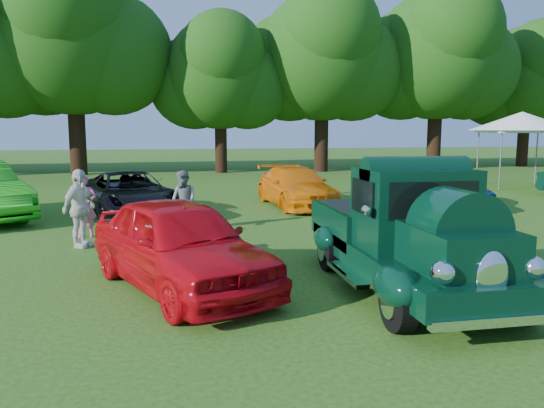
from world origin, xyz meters
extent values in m
plane|color=#224D12|center=(0.00, 0.00, 0.00)|extent=(120.00, 120.00, 0.00)
cylinder|color=black|center=(-0.04, -2.22, 0.40)|extent=(0.24, 0.80, 0.80)
cylinder|color=black|center=(1.75, -2.22, 0.40)|extent=(0.24, 0.80, 0.80)
cylinder|color=black|center=(-0.04, 0.85, 0.40)|extent=(0.24, 0.80, 0.80)
cylinder|color=black|center=(1.75, 0.85, 0.40)|extent=(0.24, 0.80, 0.80)
cube|color=black|center=(0.85, -0.60, 0.56)|extent=(1.86, 4.85, 0.37)
cube|color=black|center=(0.85, -2.06, 0.99)|extent=(1.19, 1.56, 0.67)
cube|color=black|center=(0.85, -0.75, 1.36)|extent=(1.68, 1.24, 1.29)
cube|color=black|center=(0.85, -1.34, 1.59)|extent=(1.40, 0.06, 0.56)
cube|color=black|center=(0.85, 0.87, 0.86)|extent=(1.86, 2.21, 0.63)
cube|color=black|center=(0.85, 0.87, 1.16)|extent=(1.60, 1.94, 0.05)
ellipsoid|color=black|center=(-0.07, -2.22, 0.60)|extent=(0.53, 0.93, 0.53)
ellipsoid|color=black|center=(1.78, -2.22, 0.60)|extent=(0.53, 0.93, 0.53)
ellipsoid|color=black|center=(-0.11, 0.85, 0.59)|extent=(0.41, 0.78, 0.45)
ellipsoid|color=black|center=(1.81, 0.85, 0.59)|extent=(0.41, 0.78, 0.45)
ellipsoid|color=white|center=(0.85, -2.87, 0.86)|extent=(0.44, 0.13, 0.64)
sphere|color=white|center=(0.25, -2.79, 0.93)|extent=(0.30, 0.30, 0.30)
sphere|color=white|center=(1.46, -2.79, 0.93)|extent=(0.30, 0.30, 0.30)
cube|color=white|center=(0.85, -3.03, 0.37)|extent=(1.75, 0.12, 0.12)
cube|color=white|center=(0.85, 1.98, 0.43)|extent=(1.75, 0.12, 0.12)
imported|color=#BF0810|center=(-2.79, 0.22, 0.75)|extent=(3.43, 4.75, 1.50)
imported|color=black|center=(-4.13, 7.82, 0.67)|extent=(3.55, 5.27, 1.34)
imported|color=orange|center=(1.26, 8.96, 0.66)|extent=(2.22, 4.69, 1.32)
imported|color=navy|center=(6.30, 7.72, 0.68)|extent=(2.09, 4.17, 1.37)
imported|color=#D15682|center=(-4.97, 4.86, 0.77)|extent=(0.59, 0.42, 1.53)
imported|color=gray|center=(-2.60, 5.25, 0.78)|extent=(0.93, 0.96, 1.56)
imported|color=silver|center=(-4.91, 3.71, 0.87)|extent=(0.86, 1.10, 1.75)
cube|color=white|center=(12.50, 12.86, 2.49)|extent=(3.65, 3.65, 0.12)
cone|color=white|center=(12.50, 12.86, 2.95)|extent=(5.35, 5.35, 0.81)
cylinder|color=slate|center=(10.86, 11.82, 1.22)|extent=(0.06, 0.06, 2.44)
cylinder|color=slate|center=(11.47, 14.50, 1.22)|extent=(0.06, 0.06, 2.44)
cylinder|color=slate|center=(14.14, 13.89, 1.22)|extent=(0.06, 0.06, 2.44)
cylinder|color=black|center=(-8.02, 23.29, 2.30)|extent=(0.92, 0.92, 4.60)
sphere|color=#18410E|center=(-8.02, 23.29, 7.54)|extent=(8.40, 8.40, 8.40)
cylinder|color=black|center=(0.09, 23.20, 1.76)|extent=(0.70, 0.70, 3.52)
sphere|color=#18410E|center=(0.09, 23.20, 5.77)|extent=(6.44, 6.44, 6.44)
cylinder|color=black|center=(6.19, 22.94, 2.10)|extent=(0.84, 0.84, 4.19)
sphere|color=#18410E|center=(6.19, 22.94, 6.88)|extent=(7.67, 7.67, 7.67)
cylinder|color=black|center=(13.47, 22.64, 2.16)|extent=(0.86, 0.86, 4.32)
sphere|color=#18410E|center=(13.47, 22.64, 7.09)|extent=(7.90, 7.90, 7.90)
cylinder|color=black|center=(21.20, 24.62, 1.86)|extent=(0.74, 0.74, 3.72)
sphere|color=#18410E|center=(21.20, 24.62, 6.11)|extent=(6.81, 6.81, 6.81)
camera|label=1|loc=(-2.91, -8.43, 2.63)|focal=35.00mm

